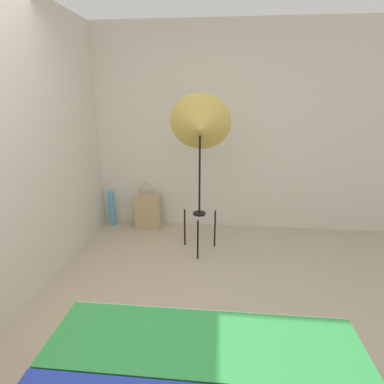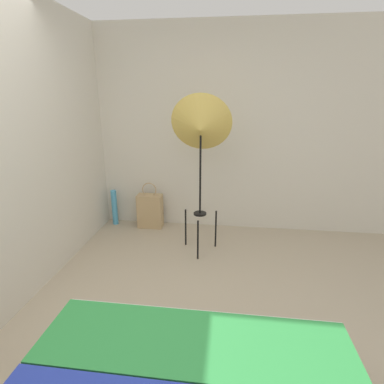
% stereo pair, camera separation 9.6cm
% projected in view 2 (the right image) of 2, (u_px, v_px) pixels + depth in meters
% --- Properties ---
extents(ground_plane, '(14.00, 14.00, 0.00)m').
position_uv_depth(ground_plane, '(147.00, 370.00, 1.99)').
color(ground_plane, tan).
extents(wall_back, '(8.00, 0.05, 2.60)m').
position_uv_depth(wall_back, '(193.00, 131.00, 3.88)').
color(wall_back, beige).
rests_on(wall_back, ground_plane).
extents(wall_side_left, '(0.05, 8.00, 2.60)m').
position_uv_depth(wall_side_left, '(34.00, 147.00, 2.68)').
color(wall_side_left, beige).
rests_on(wall_side_left, ground_plane).
extents(photo_umbrella, '(0.65, 0.42, 1.77)m').
position_uv_depth(photo_umbrella, '(201.00, 128.00, 3.11)').
color(photo_umbrella, black).
rests_on(photo_umbrella, ground_plane).
extents(tote_bag, '(0.33, 0.18, 0.63)m').
position_uv_depth(tote_bag, '(150.00, 211.00, 4.10)').
color(tote_bag, tan).
rests_on(tote_bag, ground_plane).
extents(paper_roll, '(0.08, 0.08, 0.50)m').
position_uv_depth(paper_roll, '(115.00, 207.00, 4.18)').
color(paper_roll, '#4CA3D1').
rests_on(paper_roll, ground_plane).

